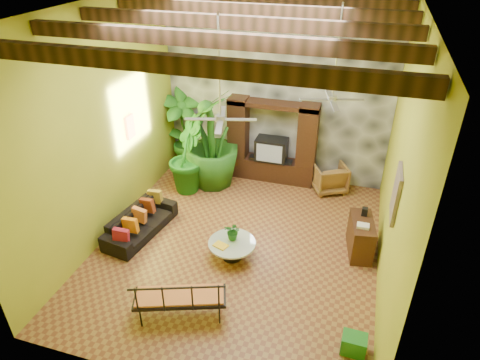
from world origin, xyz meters
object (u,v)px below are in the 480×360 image
(iron_bench, at_px, (178,297))
(ceiling_fan_back, at_px, (333,89))
(tall_plant_b, at_px, (186,155))
(tall_plant_c, at_px, (211,140))
(tall_plant_a, at_px, (183,128))
(side_console, at_px, (361,237))
(wicker_armchair, at_px, (329,177))
(entertainment_center, at_px, (272,147))
(sofa, at_px, (140,222))
(ceiling_fan_front, at_px, (220,108))
(green_bin, at_px, (354,344))
(coffee_table, at_px, (232,248))

(iron_bench, bearing_deg, ceiling_fan_back, 40.18)
(tall_plant_b, height_order, tall_plant_c, tall_plant_c)
(ceiling_fan_back, bearing_deg, tall_plant_a, 155.07)
(ceiling_fan_back, distance_m, side_console, 3.21)
(wicker_armchair, xyz_separation_m, iron_bench, (-2.05, -5.25, 0.15))
(wicker_armchair, height_order, tall_plant_a, tall_plant_a)
(entertainment_center, bearing_deg, sofa, -124.74)
(iron_bench, height_order, side_console, iron_bench)
(iron_bench, bearing_deg, ceiling_fan_front, 63.83)
(entertainment_center, xyz_separation_m, ceiling_fan_back, (1.60, -1.94, 2.44))
(sofa, bearing_deg, side_console, -71.95)
(tall_plant_a, relative_size, green_bin, 5.94)
(tall_plant_a, distance_m, side_console, 5.83)
(ceiling_fan_front, relative_size, tall_plant_a, 0.77)
(tall_plant_c, bearing_deg, iron_bench, -77.26)
(ceiling_fan_back, relative_size, side_console, 1.84)
(tall_plant_c, bearing_deg, tall_plant_a, 147.12)
(tall_plant_c, relative_size, green_bin, 6.43)
(coffee_table, bearing_deg, wicker_armchair, 63.97)
(iron_bench, bearing_deg, tall_plant_b, 91.17)
(sofa, relative_size, wicker_armchair, 2.33)
(ceiling_fan_back, bearing_deg, tall_plant_c, 158.28)
(ceiling_fan_back, relative_size, iron_bench, 1.08)
(ceiling_fan_back, height_order, wicker_armchair, ceiling_fan_back)
(ceiling_fan_front, bearing_deg, wicker_armchair, 61.59)
(ceiling_fan_back, bearing_deg, side_console, -31.61)
(tall_plant_b, bearing_deg, tall_plant_c, 39.98)
(tall_plant_a, bearing_deg, coffee_table, -53.90)
(coffee_table, bearing_deg, sofa, 174.82)
(side_console, bearing_deg, entertainment_center, 126.04)
(wicker_armchair, xyz_separation_m, side_console, (0.95, -2.39, 0.02))
(wicker_armchair, height_order, side_console, side_console)
(coffee_table, bearing_deg, ceiling_fan_front, -176.21)
(ceiling_fan_front, height_order, coffee_table, ceiling_fan_front)
(ceiling_fan_back, distance_m, green_bin, 4.71)
(entertainment_center, distance_m, tall_plant_b, 2.33)
(side_console, height_order, green_bin, side_console)
(ceiling_fan_front, bearing_deg, tall_plant_b, 127.54)
(tall_plant_b, xyz_separation_m, side_console, (4.60, -1.37, -0.60))
(ceiling_fan_front, distance_m, tall_plant_c, 3.74)
(ceiling_fan_back, relative_size, sofa, 0.95)
(sofa, distance_m, wicker_armchair, 5.05)
(ceiling_fan_back, xyz_separation_m, tall_plant_c, (-3.07, 1.22, -2.09))
(tall_plant_b, distance_m, green_bin, 6.23)
(ceiling_fan_back, bearing_deg, tall_plant_b, 168.04)
(wicker_armchair, distance_m, iron_bench, 5.63)
(wicker_armchair, height_order, tall_plant_b, tall_plant_b)
(tall_plant_b, relative_size, iron_bench, 1.16)
(tall_plant_c, bearing_deg, tall_plant_b, -140.02)
(sofa, relative_size, tall_plant_b, 0.98)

